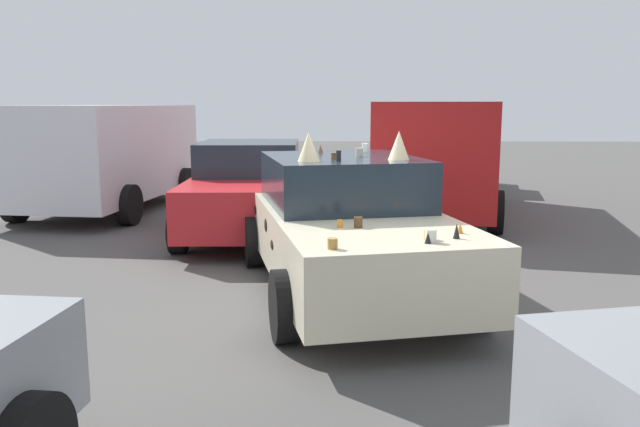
% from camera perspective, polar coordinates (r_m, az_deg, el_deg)
% --- Properties ---
extents(ground_plane, '(60.00, 60.00, 0.00)m').
position_cam_1_polar(ground_plane, '(7.30, 2.37, -6.99)').
color(ground_plane, '#514F4C').
extents(art_car_decorated, '(4.75, 2.76, 1.82)m').
position_cam_1_polar(art_car_decorated, '(7.17, 2.31, -1.07)').
color(art_car_decorated, beige).
rests_on(art_car_decorated, ground).
extents(parked_van_behind_left, '(5.56, 2.92, 2.14)m').
position_cam_1_polar(parked_van_behind_left, '(12.30, 10.73, 5.36)').
color(parked_van_behind_left, '#B21919').
rests_on(parked_van_behind_left, ground).
extents(parked_van_behind_right, '(5.10, 2.72, 2.08)m').
position_cam_1_polar(parked_van_behind_right, '(13.38, -18.48, 5.25)').
color(parked_van_behind_right, silver).
rests_on(parked_van_behind_right, ground).
extents(parked_sedan_far_left, '(4.19, 2.32, 1.32)m').
position_cam_1_polar(parked_sedan_far_left, '(16.80, -22.47, 4.16)').
color(parked_sedan_far_left, '#5B1419').
rests_on(parked_sedan_far_left, ground).
extents(parked_sedan_row_back_far, '(4.45, 2.67, 1.40)m').
position_cam_1_polar(parked_sedan_row_back_far, '(16.06, 10.91, 4.53)').
color(parked_sedan_row_back_far, silver).
rests_on(parked_sedan_row_back_far, ground).
extents(parked_sedan_behind_left, '(4.12, 2.08, 1.50)m').
position_cam_1_polar(parked_sedan_behind_left, '(10.39, -6.39, 2.15)').
color(parked_sedan_behind_left, red).
rests_on(parked_sedan_behind_left, ground).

